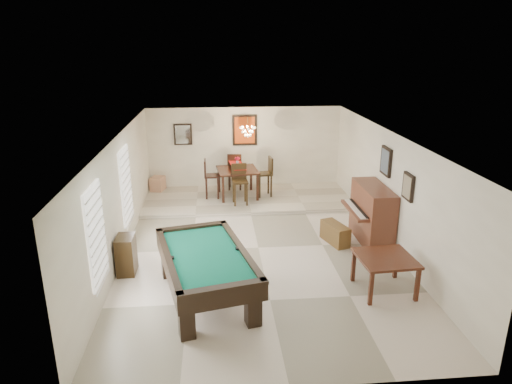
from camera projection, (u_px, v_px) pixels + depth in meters
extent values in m
cube|color=beige|center=(258.00, 248.00, 10.47)|extent=(6.00, 9.00, 0.02)
cube|color=silver|center=(245.00, 149.00, 14.32)|extent=(6.00, 0.04, 2.60)
cube|color=silver|center=(292.00, 306.00, 5.81)|extent=(6.00, 0.04, 2.60)
cube|color=silver|center=(120.00, 198.00, 9.80)|extent=(0.04, 9.00, 2.60)
cube|color=silver|center=(390.00, 190.00, 10.32)|extent=(0.04, 9.00, 2.60)
cube|color=white|center=(259.00, 136.00, 9.65)|extent=(6.00, 9.00, 0.04)
cube|color=beige|center=(248.00, 199.00, 13.53)|extent=(6.00, 2.50, 0.12)
cube|color=white|center=(96.00, 235.00, 7.70)|extent=(0.06, 1.00, 1.70)
cube|color=white|center=(126.00, 185.00, 10.34)|extent=(0.06, 1.00, 1.70)
cube|color=brown|center=(335.00, 233.00, 10.67)|extent=(0.56, 0.90, 0.47)
cube|color=black|center=(126.00, 255.00, 9.23)|extent=(0.35, 0.53, 0.79)
cube|color=tan|center=(158.00, 184.00, 14.08)|extent=(0.48, 0.54, 0.42)
cube|color=#D84C14|center=(245.00, 130.00, 14.09)|extent=(0.75, 0.06, 0.95)
cube|color=white|center=(183.00, 134.00, 13.96)|extent=(0.55, 0.06, 0.65)
cube|color=slate|center=(386.00, 161.00, 10.41)|extent=(0.06, 0.55, 0.65)
cube|color=gray|center=(408.00, 187.00, 9.25)|extent=(0.06, 0.45, 0.55)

